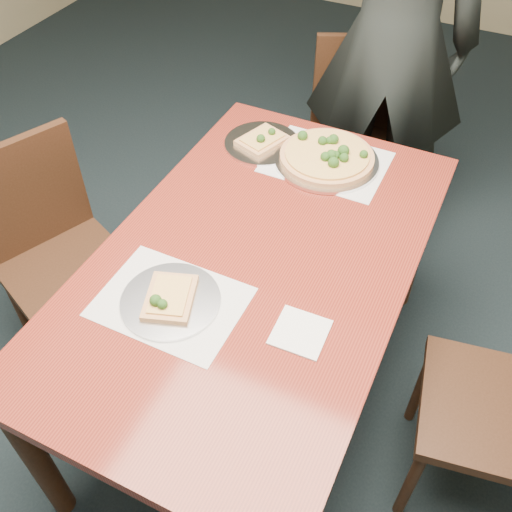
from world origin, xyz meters
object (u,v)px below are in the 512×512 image
at_px(dining_table, 256,276).
at_px(chair_far, 358,130).
at_px(pizza_pan, 327,157).
at_px(chair_left, 53,247).
at_px(diner, 393,40).
at_px(slice_plate_near, 170,299).
at_px(slice_plate_far, 262,142).

height_order(dining_table, chair_far, chair_far).
bearing_deg(pizza_pan, dining_table, -92.80).
relative_size(chair_left, pizza_pan, 2.45).
xyz_separation_m(diner, slice_plate_near, (-0.19, -1.41, -0.19)).
distance_m(slice_plate_near, slice_plate_far, 0.80).
bearing_deg(chair_left, slice_plate_far, -19.52).
bearing_deg(slice_plate_near, pizza_pan, 78.41).
bearing_deg(chair_left, pizza_pan, -30.22).
xyz_separation_m(dining_table, chair_far, (-0.03, 1.13, -0.14)).
bearing_deg(dining_table, chair_far, 91.28).
bearing_deg(dining_table, slice_plate_far, 113.41).
height_order(chair_far, slice_plate_near, chair_far).
xyz_separation_m(slice_plate_near, slice_plate_far, (-0.09, 0.80, -0.00)).
relative_size(chair_far, slice_plate_near, 3.25).
distance_m(chair_far, pizza_pan, 0.65).
bearing_deg(diner, slice_plate_near, 70.09).
xyz_separation_m(chair_far, diner, (0.08, 0.02, 0.43)).
relative_size(chair_far, diner, 0.48).
height_order(chair_left, slice_plate_far, chair_left).
xyz_separation_m(chair_left, slice_plate_far, (0.55, 0.60, 0.25)).
height_order(diner, pizza_pan, diner).
height_order(dining_table, chair_left, chair_left).
distance_m(chair_left, diner, 1.54).
bearing_deg(slice_plate_far, chair_far, 71.07).
distance_m(chair_far, slice_plate_near, 1.42).
bearing_deg(slice_plate_near, slice_plate_far, 96.58).
height_order(chair_far, chair_left, same).
xyz_separation_m(dining_table, slice_plate_near, (-0.14, -0.27, 0.11)).
relative_size(chair_left, slice_plate_near, 3.25).
bearing_deg(chair_far, slice_plate_near, -119.48).
bearing_deg(chair_far, diner, -10.58).
relative_size(pizza_pan, slice_plate_far, 1.33).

